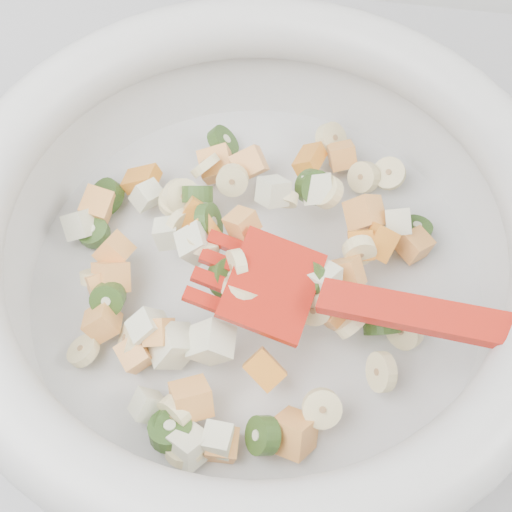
# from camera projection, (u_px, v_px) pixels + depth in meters

# --- Properties ---
(counter) EXTENTS (2.00, 0.60, 0.90)m
(counter) POSITION_uv_depth(u_px,v_px,m) (184.00, 410.00, 0.94)
(counter) COLOR #98989D
(counter) RESTS_ON ground
(mixing_bowl) EXTENTS (0.45, 0.40, 0.12)m
(mixing_bowl) POSITION_uv_depth(u_px,v_px,m) (256.00, 246.00, 0.47)
(mixing_bowl) COLOR silver
(mixing_bowl) RESTS_ON counter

